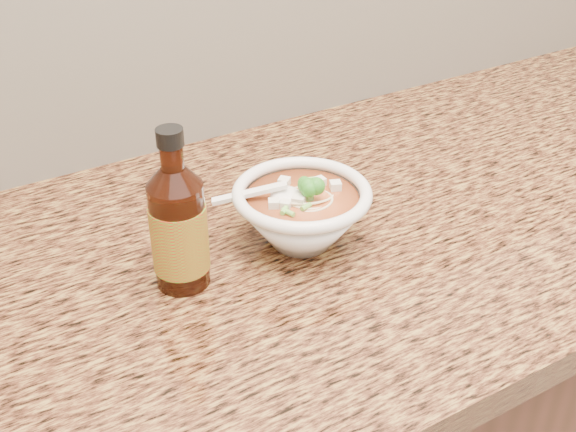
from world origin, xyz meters
TOP-DOWN VIEW (x-y plane):
  - counter_slab at (0.00, 1.68)m, footprint 4.00×0.68m
  - soup_bowl at (-0.09, 1.65)m, footprint 0.19×0.17m
  - hot_sauce_bottle at (-0.25, 1.65)m, footprint 0.07×0.07m

SIDE VIEW (x-z plane):
  - counter_slab at x=0.00m, z-range 0.86..0.90m
  - soup_bowl at x=-0.09m, z-range 0.89..0.99m
  - hot_sauce_bottle at x=-0.25m, z-range 0.88..1.07m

